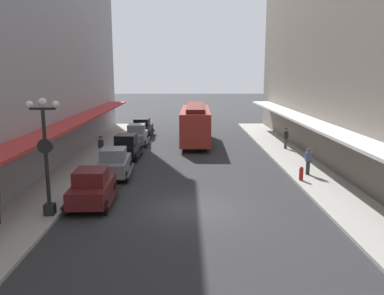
# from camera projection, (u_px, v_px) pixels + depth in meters

# --- Properties ---
(ground_plane) EXTENTS (200.00, 200.00, 0.00)m
(ground_plane) POSITION_uv_depth(u_px,v_px,m) (194.00, 209.00, 18.58)
(ground_plane) COLOR #2D2D30
(sidewalk_left) EXTENTS (3.00, 60.00, 0.15)m
(sidewalk_left) POSITION_uv_depth(u_px,v_px,m) (35.00, 208.00, 18.46)
(sidewalk_left) COLOR #A8A59E
(sidewalk_left) RESTS_ON ground
(sidewalk_right) EXTENTS (3.00, 60.00, 0.15)m
(sidewalk_right) POSITION_uv_depth(u_px,v_px,m) (351.00, 206.00, 18.67)
(sidewalk_right) COLOR #A8A59E
(sidewalk_right) RESTS_ON ground
(parked_car_0) EXTENTS (2.24, 4.30, 1.84)m
(parked_car_0) POSITION_uv_depth(u_px,v_px,m) (92.00, 186.00, 18.92)
(parked_car_0) COLOR #591919
(parked_car_0) RESTS_ON ground
(parked_car_1) EXTENTS (2.29, 4.31, 1.84)m
(parked_car_1) POSITION_uv_depth(u_px,v_px,m) (114.00, 162.00, 23.99)
(parked_car_1) COLOR slate
(parked_car_1) RESTS_ON ground
(parked_car_2) EXTENTS (2.20, 4.28, 1.84)m
(parked_car_2) POSITION_uv_depth(u_px,v_px,m) (136.00, 135.00, 34.46)
(parked_car_2) COLOR slate
(parked_car_2) RESTS_ON ground
(parked_car_3) EXTENTS (2.28, 4.31, 1.84)m
(parked_car_3) POSITION_uv_depth(u_px,v_px,m) (127.00, 146.00, 29.25)
(parked_car_3) COLOR black
(parked_car_3) RESTS_ON ground
(parked_car_4) EXTENTS (2.28, 4.31, 1.84)m
(parked_car_4) POSITION_uv_depth(u_px,v_px,m) (142.00, 127.00, 39.17)
(parked_car_4) COLOR black
(parked_car_4) RESTS_ON ground
(streetcar) EXTENTS (2.74, 9.66, 3.46)m
(streetcar) POSITION_uv_depth(u_px,v_px,m) (195.00, 123.00, 35.22)
(streetcar) COLOR #A52D23
(streetcar) RESTS_ON ground
(lamp_post_with_clock) EXTENTS (1.42, 0.44, 5.16)m
(lamp_post_with_clock) POSITION_uv_depth(u_px,v_px,m) (46.00, 152.00, 16.87)
(lamp_post_with_clock) COLOR black
(lamp_post_with_clock) RESTS_ON sidewalk_left
(fire_hydrant) EXTENTS (0.24, 0.24, 0.82)m
(fire_hydrant) POSITION_uv_depth(u_px,v_px,m) (301.00, 173.00, 22.85)
(fire_hydrant) COLOR #B21E19
(fire_hydrant) RESTS_ON sidewalk_right
(pedestrian_1) EXTENTS (0.36, 0.28, 1.67)m
(pedestrian_1) POSITION_uv_depth(u_px,v_px,m) (286.00, 138.00, 32.24)
(pedestrian_1) COLOR #4C4238
(pedestrian_1) RESTS_ON sidewalk_right
(pedestrian_2) EXTENTS (0.36, 0.28, 1.67)m
(pedestrian_2) POSITION_uv_depth(u_px,v_px,m) (101.00, 147.00, 28.29)
(pedestrian_2) COLOR slate
(pedestrian_2) RESTS_ON sidewalk_left
(pedestrian_4) EXTENTS (0.36, 0.24, 1.64)m
(pedestrian_4) POSITION_uv_depth(u_px,v_px,m) (308.00, 161.00, 24.07)
(pedestrian_4) COLOR #2D2D33
(pedestrian_4) RESTS_ON sidewalk_right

